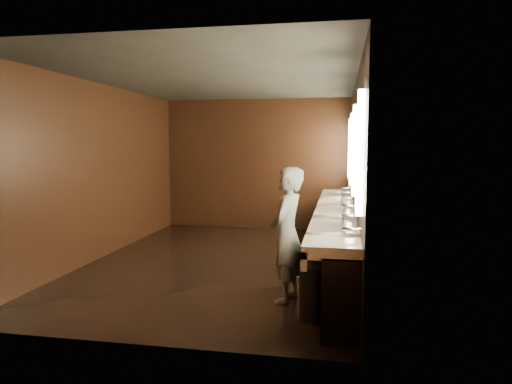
% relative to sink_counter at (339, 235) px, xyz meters
% --- Properties ---
extents(floor, '(6.00, 6.00, 0.00)m').
position_rel_sink_counter_xyz_m(floor, '(-1.79, -0.00, -0.50)').
color(floor, black).
rests_on(floor, ground).
extents(ceiling, '(4.00, 6.00, 0.02)m').
position_rel_sink_counter_xyz_m(ceiling, '(-1.79, -0.00, 2.30)').
color(ceiling, '#2D2D2B').
rests_on(ceiling, wall_back).
extents(wall_back, '(4.00, 0.02, 2.80)m').
position_rel_sink_counter_xyz_m(wall_back, '(-1.79, 3.00, 0.90)').
color(wall_back, black).
rests_on(wall_back, floor).
extents(wall_front, '(4.00, 0.02, 2.80)m').
position_rel_sink_counter_xyz_m(wall_front, '(-1.79, -3.00, 0.90)').
color(wall_front, black).
rests_on(wall_front, floor).
extents(wall_left, '(0.02, 6.00, 2.80)m').
position_rel_sink_counter_xyz_m(wall_left, '(-3.79, -0.00, 0.90)').
color(wall_left, black).
rests_on(wall_left, floor).
extents(wall_right, '(0.02, 6.00, 2.80)m').
position_rel_sink_counter_xyz_m(wall_right, '(0.21, -0.00, 0.90)').
color(wall_right, black).
rests_on(wall_right, floor).
extents(sink_counter, '(0.55, 5.40, 1.01)m').
position_rel_sink_counter_xyz_m(sink_counter, '(0.00, 0.00, 0.00)').
color(sink_counter, black).
rests_on(sink_counter, floor).
extents(mirror_band, '(0.06, 5.03, 1.15)m').
position_rel_sink_counter_xyz_m(mirror_band, '(0.19, -0.00, 1.25)').
color(mirror_band, '#FFEDBC').
rests_on(mirror_band, wall_right).
extents(person, '(0.48, 0.63, 1.58)m').
position_rel_sink_counter_xyz_m(person, '(-0.59, -1.58, 0.29)').
color(person, '#8FADD6').
rests_on(person, floor).
extents(trash_bin, '(0.42, 0.42, 0.58)m').
position_rel_sink_counter_xyz_m(trash_bin, '(-0.22, -2.08, -0.21)').
color(trash_bin, black).
rests_on(trash_bin, floor).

